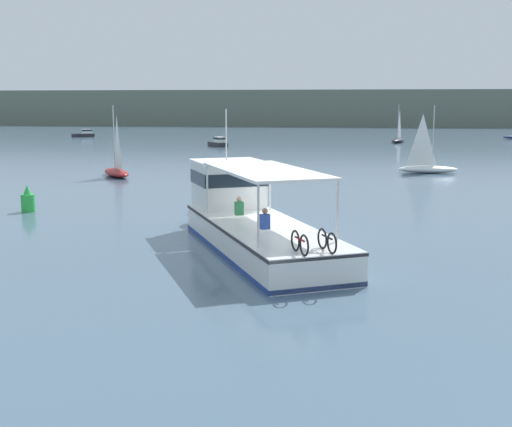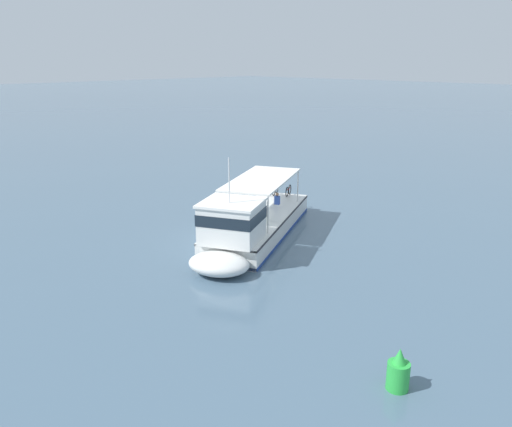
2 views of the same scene
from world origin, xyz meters
The scene contains 3 objects.
ground_plane centered at (0.00, 0.00, 0.00)m, with size 400.00×400.00×0.00m, color slate.
ferry_main centered at (-1.10, -0.70, 1.01)m, with size 8.47×12.74×5.32m.
channel_buoy centered at (-13.60, 5.26, 0.57)m, with size 0.70×0.70×1.40m.
Camera 2 is at (-20.02, 17.91, 9.76)m, focal length 35.82 mm.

